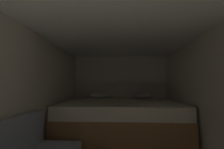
{
  "coord_description": "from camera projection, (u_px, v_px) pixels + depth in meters",
  "views": [
    {
      "loc": [
        -0.01,
        -0.44,
        1.17
      ],
      "look_at": [
        -0.16,
        2.55,
        1.35
      ],
      "focal_mm": 25.63,
      "sensor_mm": 36.0,
      "label": 1
    }
  ],
  "objects": [
    {
      "name": "bed",
      "position": [
        120.0,
        118.0,
        3.6
      ],
      "size": [
        2.53,
        1.9,
        0.92
      ],
      "color": "olive",
      "rests_on": "ground"
    },
    {
      "name": "wall_left",
      "position": [
        25.0,
        97.0,
        2.25
      ],
      "size": [
        0.05,
        4.87,
        1.97
      ],
      "primitive_type": "cube",
      "color": "beige",
      "rests_on": "ground"
    },
    {
      "name": "ceiling_slab",
      "position": [
        120.0,
        25.0,
        2.25
      ],
      "size": [
        2.75,
        4.87,
        0.05
      ],
      "primitive_type": "cube",
      "color": "white",
      "rests_on": "wall_left"
    },
    {
      "name": "wall_right",
      "position": [
        222.0,
        98.0,
        2.12
      ],
      "size": [
        0.05,
        4.87,
        1.97
      ],
      "primitive_type": "cube",
      "color": "beige",
      "rests_on": "ground"
    },
    {
      "name": "wall_back",
      "position": [
        120.0,
        90.0,
        4.64
      ],
      "size": [
        2.75,
        0.05,
        1.97
      ],
      "primitive_type": "cube",
      "color": "beige",
      "rests_on": "ground"
    }
  ]
}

